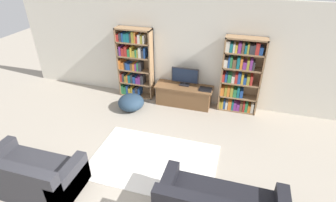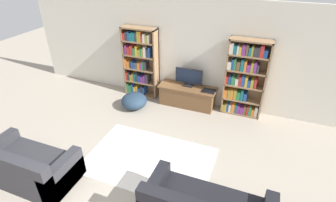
{
  "view_description": "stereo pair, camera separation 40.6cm",
  "coord_description": "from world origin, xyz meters",
  "px_view_note": "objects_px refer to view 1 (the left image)",
  "views": [
    {
      "loc": [
        1.39,
        -1.76,
        3.52
      ],
      "look_at": [
        0.04,
        2.81,
        0.7
      ],
      "focal_mm": 28.0,
      "sensor_mm": 36.0,
      "label": 1
    },
    {
      "loc": [
        1.77,
        -1.63,
        3.52
      ],
      "look_at": [
        0.04,
        2.81,
        0.7
      ],
      "focal_mm": 28.0,
      "sensor_mm": 36.0,
      "label": 2
    }
  ],
  "objects_px": {
    "bookshelf_left": "(134,63)",
    "couch_left_sectional": "(31,176)",
    "laptop": "(206,89)",
    "bookshelf_right": "(240,76)",
    "beanbag_ottoman": "(131,102)",
    "television": "(185,76)",
    "tv_stand": "(184,95)"
  },
  "relations": [
    {
      "from": "tv_stand",
      "to": "beanbag_ottoman",
      "type": "xyz_separation_m",
      "value": [
        -1.19,
        -0.61,
        -0.06
      ]
    },
    {
      "from": "tv_stand",
      "to": "bookshelf_right",
      "type": "bearing_deg",
      "value": 5.57
    },
    {
      "from": "tv_stand",
      "to": "couch_left_sectional",
      "type": "height_order",
      "value": "couch_left_sectional"
    },
    {
      "from": "bookshelf_left",
      "to": "beanbag_ottoman",
      "type": "distance_m",
      "value": 1.06
    },
    {
      "from": "bookshelf_left",
      "to": "television",
      "type": "bearing_deg",
      "value": -2.67
    },
    {
      "from": "bookshelf_left",
      "to": "beanbag_ottoman",
      "type": "height_order",
      "value": "bookshelf_left"
    },
    {
      "from": "bookshelf_left",
      "to": "couch_left_sectional",
      "type": "bearing_deg",
      "value": -96.83
    },
    {
      "from": "bookshelf_left",
      "to": "tv_stand",
      "type": "xyz_separation_m",
      "value": [
        1.37,
        -0.13,
        -0.67
      ]
    },
    {
      "from": "bookshelf_right",
      "to": "couch_left_sectional",
      "type": "xyz_separation_m",
      "value": [
        -3.08,
        -3.5,
        -0.64
      ]
    },
    {
      "from": "couch_left_sectional",
      "to": "bookshelf_right",
      "type": "bearing_deg",
      "value": 48.61
    },
    {
      "from": "bookshelf_left",
      "to": "tv_stand",
      "type": "bearing_deg",
      "value": -5.33
    },
    {
      "from": "television",
      "to": "beanbag_ottoman",
      "type": "xyz_separation_m",
      "value": [
        -1.19,
        -0.68,
        -0.56
      ]
    },
    {
      "from": "laptop",
      "to": "couch_left_sectional",
      "type": "relative_size",
      "value": 0.19
    },
    {
      "from": "bookshelf_left",
      "to": "laptop",
      "type": "distance_m",
      "value": 1.96
    },
    {
      "from": "couch_left_sectional",
      "to": "laptop",
      "type": "bearing_deg",
      "value": 55.11
    },
    {
      "from": "bookshelf_left",
      "to": "television",
      "type": "distance_m",
      "value": 1.38
    },
    {
      "from": "couch_left_sectional",
      "to": "tv_stand",
      "type": "bearing_deg",
      "value": 62.08
    },
    {
      "from": "bookshelf_right",
      "to": "couch_left_sectional",
      "type": "relative_size",
      "value": 1.14
    },
    {
      "from": "bookshelf_left",
      "to": "couch_left_sectional",
      "type": "xyz_separation_m",
      "value": [
        -0.42,
        -3.5,
        -0.66
      ]
    },
    {
      "from": "bookshelf_right",
      "to": "television",
      "type": "xyz_separation_m",
      "value": [
        -1.3,
        -0.06,
        -0.15
      ]
    },
    {
      "from": "television",
      "to": "laptop",
      "type": "xyz_separation_m",
      "value": [
        0.54,
        -0.09,
        -0.23
      ]
    },
    {
      "from": "couch_left_sectional",
      "to": "bookshelf_left",
      "type": "bearing_deg",
      "value": 83.17
    },
    {
      "from": "tv_stand",
      "to": "couch_left_sectional",
      "type": "relative_size",
      "value": 0.89
    },
    {
      "from": "bookshelf_left",
      "to": "laptop",
      "type": "relative_size",
      "value": 5.93
    },
    {
      "from": "bookshelf_left",
      "to": "laptop",
      "type": "height_order",
      "value": "bookshelf_left"
    },
    {
      "from": "bookshelf_left",
      "to": "bookshelf_right",
      "type": "distance_m",
      "value": 2.66
    },
    {
      "from": "bookshelf_left",
      "to": "television",
      "type": "xyz_separation_m",
      "value": [
        1.37,
        -0.06,
        -0.17
      ]
    },
    {
      "from": "laptop",
      "to": "beanbag_ottoman",
      "type": "relative_size",
      "value": 0.48
    },
    {
      "from": "laptop",
      "to": "couch_left_sectional",
      "type": "distance_m",
      "value": 4.08
    },
    {
      "from": "television",
      "to": "laptop",
      "type": "bearing_deg",
      "value": -9.86
    },
    {
      "from": "television",
      "to": "couch_left_sectional",
      "type": "relative_size",
      "value": 0.42
    },
    {
      "from": "bookshelf_right",
      "to": "television",
      "type": "bearing_deg",
      "value": -177.23
    }
  ]
}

